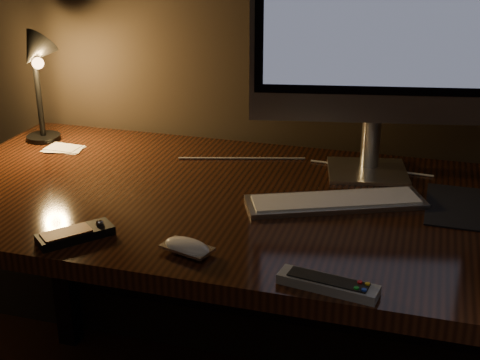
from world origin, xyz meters
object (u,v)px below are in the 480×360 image
(mouse, at_px, (187,248))
(desk, at_px, (273,237))
(tv_remote, at_px, (328,284))
(media_remote, at_px, (75,234))
(desk_lamp, at_px, (36,67))
(keyboard, at_px, (336,201))
(monitor, at_px, (378,25))

(mouse, bearing_deg, desk, 93.26)
(mouse, xyz_separation_m, tv_remote, (0.28, -0.05, 0.00))
(mouse, distance_m, tv_remote, 0.28)
(media_remote, xyz_separation_m, tv_remote, (0.51, -0.05, -0.00))
(mouse, distance_m, desk_lamp, 0.80)
(desk, distance_m, keyboard, 0.21)
(mouse, bearing_deg, desk_lamp, 157.79)
(tv_remote, bearing_deg, desk_lamp, 157.72)
(tv_remote, bearing_deg, desk, 124.66)
(monitor, bearing_deg, mouse, -130.63)
(desk, distance_m, tv_remote, 0.47)
(mouse, bearing_deg, tv_remote, 5.50)
(keyboard, distance_m, tv_remote, 0.36)
(keyboard, height_order, desk_lamp, desk_lamp)
(desk, xyz_separation_m, tv_remote, (0.19, -0.41, 0.14))
(keyboard, xyz_separation_m, desk_lamp, (-0.83, 0.18, 0.21))
(keyboard, relative_size, mouse, 4.01)
(monitor, bearing_deg, tv_remote, -102.03)
(desk, xyz_separation_m, desk_lamp, (-0.68, 0.13, 0.34))
(desk, relative_size, desk_lamp, 5.05)
(media_remote, height_order, desk_lamp, desk_lamp)
(monitor, xyz_separation_m, mouse, (-0.28, -0.51, -0.35))
(desk, bearing_deg, mouse, -103.38)
(mouse, distance_m, media_remote, 0.23)
(desk, distance_m, media_remote, 0.50)
(desk, relative_size, mouse, 16.36)
(desk_lamp, bearing_deg, monitor, -3.19)
(mouse, height_order, tv_remote, tv_remote)
(monitor, relative_size, mouse, 6.24)
(media_remote, bearing_deg, tv_remote, -54.50)
(desk, distance_m, monitor, 0.55)
(keyboard, bearing_deg, desk, 137.63)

